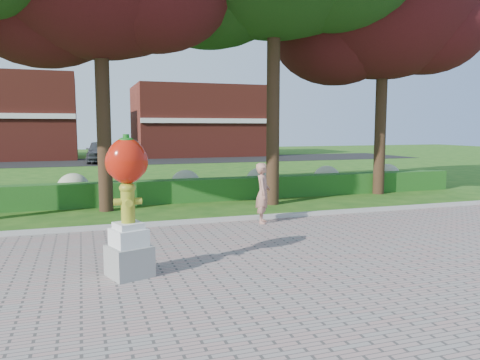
% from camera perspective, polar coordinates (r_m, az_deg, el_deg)
% --- Properties ---
extents(ground, '(100.00, 100.00, 0.00)m').
position_cam_1_polar(ground, '(9.98, -2.46, -8.91)').
color(ground, '#1D4D13').
rests_on(ground, ground).
extents(walkway, '(40.00, 14.00, 0.04)m').
position_cam_1_polar(walkway, '(6.45, 8.08, -17.60)').
color(walkway, gray).
rests_on(walkway, ground).
extents(curb, '(40.00, 0.18, 0.15)m').
position_cam_1_polar(curb, '(12.80, -6.26, -5.16)').
color(curb, '#ADADA5').
rests_on(curb, ground).
extents(lawn_hedge, '(24.00, 0.70, 0.80)m').
position_cam_1_polar(lawn_hedge, '(16.62, -9.28, -1.39)').
color(lawn_hedge, '#154917').
rests_on(lawn_hedge, ground).
extents(hydrangea_row, '(20.10, 1.10, 0.99)m').
position_cam_1_polar(hydrangea_row, '(17.67, -8.00, -0.41)').
color(hydrangea_row, '#A1AA82').
rests_on(hydrangea_row, ground).
extents(street, '(50.00, 8.00, 0.02)m').
position_cam_1_polar(street, '(37.43, -14.62, 2.21)').
color(street, black).
rests_on(street, ground).
extents(building_right, '(12.00, 8.00, 6.40)m').
position_cam_1_polar(building_right, '(44.55, -4.93, 7.14)').
color(building_right, maroon).
rests_on(building_right, ground).
extents(tree_far_right, '(7.88, 6.72, 10.21)m').
position_cam_1_polar(tree_far_right, '(19.80, 16.78, 18.80)').
color(tree_far_right, black).
rests_on(tree_far_right, ground).
extents(hydrant_sculpture, '(0.86, 0.86, 2.49)m').
position_cam_1_polar(hydrant_sculpture, '(8.32, -13.52, -2.62)').
color(hydrant_sculpture, gray).
rests_on(hydrant_sculpture, walkway).
extents(woman, '(0.60, 0.71, 1.65)m').
position_cam_1_polar(woman, '(12.71, 2.80, -1.60)').
color(woman, tan).
rests_on(woman, walkway).
extents(parked_car, '(2.15, 4.92, 1.65)m').
position_cam_1_polar(parked_car, '(36.58, -16.69, 3.36)').
color(parked_car, '#3F4247').
rests_on(parked_car, street).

